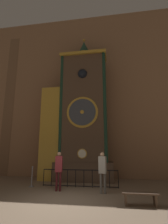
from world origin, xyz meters
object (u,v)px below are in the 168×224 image
visitor_far (103,168)px  visitor_bench (140,196)px  clock_tower (78,117)px  stanchion_post (32,180)px  visitor_near (59,167)px

visitor_far → visitor_bench: size_ratio=1.44×
clock_tower → visitor_bench: 7.07m
clock_tower → visitor_far: clock_tower is taller
stanchion_post → visitor_near: bearing=-24.4°
stanchion_post → visitor_bench: size_ratio=0.84×
visitor_far → stanchion_post: size_ratio=1.71×
clock_tower → stanchion_post: clock_tower is taller
clock_tower → visitor_near: clock_tower is taller
stanchion_post → visitor_bench: (5.33, -2.55, -0.04)m
visitor_bench → clock_tower: bearing=123.7°
visitor_near → stanchion_post: (-1.76, 0.80, -0.76)m
visitor_near → visitor_far: visitor_near is taller
visitor_near → stanchion_post: visitor_near is taller
clock_tower → visitor_bench: (3.26, -4.89, -3.93)m
clock_tower → visitor_far: size_ratio=5.69×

